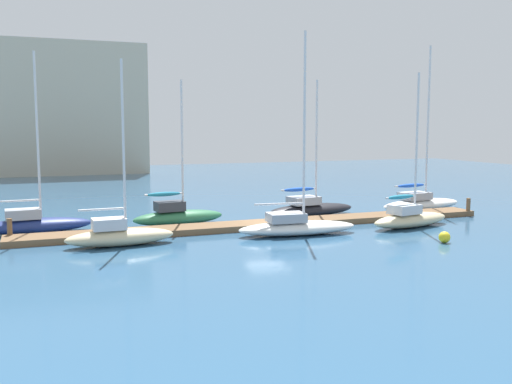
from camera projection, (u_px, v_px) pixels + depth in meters
name	position (u px, v px, depth m)	size (l,w,h in m)	color
ground_plane	(267.00, 227.00, 35.65)	(120.00, 120.00, 0.00)	#2D567A
dock_pier	(267.00, 224.00, 35.63)	(30.50, 2.17, 0.36)	brown
dock_piling_near_end	(10.00, 230.00, 31.16)	(0.28, 0.28, 1.27)	brown
dock_piling_far_end	(468.00, 207.00, 40.00)	(0.28, 0.28, 1.27)	brown
sailboat_0	(34.00, 223.00, 33.50)	(6.56, 2.11, 10.57)	navy
sailboat_1	(119.00, 234.00, 30.02)	(5.73, 1.87, 9.72)	beige
sailboat_2	(177.00, 215.00, 36.37)	(6.08, 2.30, 9.18)	#2D7047
sailboat_3	(296.00, 225.00, 33.04)	(7.24, 2.73, 11.61)	white
sailboat_4	(311.00, 208.00, 40.06)	(6.97, 3.00, 9.47)	black
sailboat_5	(410.00, 217.00, 35.62)	(6.33, 3.07, 9.55)	beige
sailboat_6	(421.00, 202.00, 42.88)	(7.51, 3.13, 12.18)	white
mooring_buoy_yellow	(444.00, 237.00, 30.79)	(0.62, 0.62, 0.62)	yellow
harbor_building_distant	(63.00, 110.00, 77.59)	(20.90, 12.86, 17.08)	#BCB299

